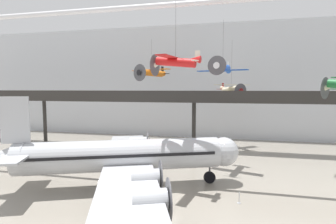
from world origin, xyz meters
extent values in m
plane|color=gray|center=(0.00, 0.00, 0.00)|extent=(260.00, 260.00, 0.00)
cube|color=silver|center=(0.00, 32.88, 12.02)|extent=(140.00, 3.00, 24.04)
cube|color=#2D2B28|center=(0.00, 20.19, 8.66)|extent=(110.00, 3.20, 0.90)
cube|color=#2D2B28|center=(0.00, 18.65, 9.66)|extent=(110.00, 0.12, 1.10)
cylinder|color=#2D2B28|center=(-30.25, 21.15, 4.10)|extent=(0.70, 0.70, 8.21)
cylinder|color=#2D2B28|center=(0.00, 21.15, 4.10)|extent=(0.70, 0.70, 8.21)
cylinder|color=silver|center=(0.00, 4.23, 19.65)|extent=(120.00, 0.60, 0.60)
cylinder|color=#B7BABF|center=(-5.11, 0.75, 3.52)|extent=(20.67, 10.80, 3.31)
sphere|color=#B7BABF|center=(5.43, 4.94, 3.52)|extent=(3.24, 3.24, 3.24)
cone|color=#B7BABF|center=(-15.80, -3.50, 3.77)|extent=(5.12, 4.41, 3.04)
cube|color=black|center=(-5.11, 0.75, 3.85)|extent=(19.34, 10.32, 0.30)
cube|color=#B7BABF|center=(-7.51, 8.78, 2.77)|extent=(9.46, 14.24, 0.28)
cube|color=#B7BABF|center=(-1.35, -6.74, 2.77)|extent=(9.46, 14.24, 0.28)
cylinder|color=#B7BABF|center=(-5.06, 6.58, 2.82)|extent=(2.85, 2.37, 1.59)
cylinder|color=#4C4C51|center=(-3.82, 7.07, 2.82)|extent=(1.17, 2.82, 3.02)
cylinder|color=#B7BABF|center=(-6.74, 10.81, 2.82)|extent=(2.85, 2.37, 1.59)
cylinder|color=#4C4C51|center=(-5.50, 11.30, 2.82)|extent=(1.17, 2.82, 3.02)
cylinder|color=#B7BABF|center=(-1.08, -3.46, 2.82)|extent=(2.85, 2.37, 1.59)
cylinder|color=#4C4C51|center=(0.17, -2.97, 2.82)|extent=(1.17, 2.82, 3.02)
cylinder|color=#B7BABF|center=(0.60, -7.69, 2.82)|extent=(2.85, 2.37, 1.59)
cylinder|color=#4C4C51|center=(1.85, -7.20, 2.82)|extent=(1.17, 2.82, 3.02)
cube|color=#B7BABF|center=(-14.57, -3.01, 7.49)|extent=(2.56, 1.17, 4.63)
cube|color=#B7BABF|center=(-14.26, -2.89, 4.18)|extent=(5.66, 8.98, 0.20)
cylinder|color=#4C4C51|center=(3.94, 4.34, 1.26)|extent=(0.20, 0.20, 1.21)
cylinder|color=black|center=(3.94, 4.34, 0.65)|extent=(1.35, 0.83, 1.30)
cylinder|color=#4C4C51|center=(-5.86, 3.30, 1.26)|extent=(0.20, 0.20, 1.21)
cylinder|color=black|center=(-5.86, 3.30, 0.65)|extent=(1.35, 0.83, 1.30)
cylinder|color=#4C4C51|center=(-3.90, -1.62, 1.26)|extent=(0.20, 0.20, 1.21)
cylinder|color=black|center=(-3.90, -1.62, 0.65)|extent=(1.35, 0.83, 1.30)
cylinder|color=orange|center=(-7.73, 21.30, 13.36)|extent=(3.42, 5.42, 1.26)
cone|color=black|center=(-8.99, 18.73, 13.29)|extent=(1.31, 1.26, 1.02)
cylinder|color=#4C4C51|center=(-9.08, 18.55, 13.28)|extent=(2.66, 1.33, 2.94)
cone|color=orange|center=(-6.57, 23.68, 13.42)|extent=(1.52, 1.76, 0.99)
cube|color=orange|center=(-7.88, 21.00, 13.89)|extent=(7.99, 4.82, 0.10)
cube|color=black|center=(-6.42, 23.98, 14.03)|extent=(0.35, 0.62, 1.36)
cube|color=black|center=(-6.42, 23.98, 13.36)|extent=(2.93, 1.89, 0.06)
cylinder|color=slate|center=(-7.73, 21.30, 16.63)|extent=(0.04, 0.04, 5.41)
cylinder|color=#1E4CAD|center=(5.04, 10.51, 13.15)|extent=(2.05, 4.48, 1.27)
cone|color=white|center=(4.42, 8.31, 13.35)|extent=(0.97, 0.91, 0.81)
cylinder|color=#4C4C51|center=(4.38, 8.16, 13.36)|extent=(2.27, 0.67, 2.34)
cone|color=#1E4CAD|center=(5.61, 12.55, 12.97)|extent=(1.07, 1.39, 0.86)
cube|color=#1E4CAD|center=(4.97, 10.25, 12.88)|extent=(6.61, 2.79, 0.10)
cube|color=white|center=(5.68, 12.80, 13.69)|extent=(0.20, 0.53, 1.08)
cube|color=white|center=(5.68, 12.80, 13.15)|extent=(2.40, 1.14, 0.06)
cylinder|color=slate|center=(5.04, 10.51, 16.46)|extent=(0.04, 0.04, 5.72)
cylinder|color=red|center=(0.48, 2.08, 13.25)|extent=(4.37, 1.65, 1.29)
cone|color=silver|center=(-1.69, 2.49, 13.03)|extent=(0.83, 0.90, 0.79)
cylinder|color=#4C4C51|center=(-1.84, 2.51, 13.02)|extent=(0.46, 2.24, 2.27)
cone|color=red|center=(2.50, 1.70, 13.45)|extent=(1.32, 0.95, 0.85)
cube|color=red|center=(0.23, 2.12, 13.67)|extent=(2.19, 6.46, 0.10)
cube|color=silver|center=(2.76, 1.65, 13.78)|extent=(0.52, 0.15, 1.05)
cube|color=silver|center=(2.76, 1.65, 13.25)|extent=(0.93, 2.33, 0.06)
cylinder|color=slate|center=(0.48, 2.08, 16.51)|extent=(0.04, 0.04, 5.64)
cone|color=beige|center=(17.63, 11.35, 10.63)|extent=(1.25, 1.26, 0.94)
cylinder|color=#4C4C51|center=(17.48, 11.46, 10.61)|extent=(1.73, 2.16, 2.73)
cylinder|color=beige|center=(6.31, 24.06, 10.45)|extent=(3.56, 4.36, 1.45)
cone|color=maroon|center=(7.75, 22.11, 10.19)|extent=(1.15, 1.13, 0.86)
cylinder|color=#4C4C51|center=(7.85, 21.97, 10.18)|extent=(2.03, 1.51, 2.49)
cone|color=beige|center=(4.97, 25.88, 10.70)|extent=(1.44, 1.55, 0.94)
cube|color=beige|center=(6.48, 23.83, 11.22)|extent=(6.30, 5.06, 0.10)
cube|color=beige|center=(6.48, 23.83, 10.07)|extent=(6.30, 5.06, 0.10)
cube|color=maroon|center=(4.80, 26.10, 11.03)|extent=(0.38, 0.49, 1.15)
cube|color=maroon|center=(4.80, 26.10, 10.45)|extent=(2.34, 1.93, 0.06)
cylinder|color=slate|center=(6.31, 24.06, 15.06)|extent=(0.04, 0.04, 8.26)
cylinder|color=#B2B5BA|center=(6.96, -0.31, 0.02)|extent=(0.36, 0.36, 0.04)
cylinder|color=#B2B5BA|center=(6.96, -0.31, 0.52)|extent=(0.07, 0.07, 0.95)
sphere|color=#B2B5BA|center=(6.96, -0.31, 1.03)|extent=(0.10, 0.10, 0.10)
camera|label=1|loc=(5.76, -24.51, 10.56)|focal=28.00mm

